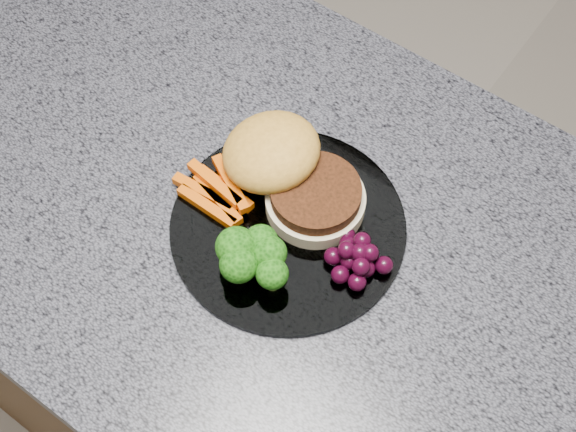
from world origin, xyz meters
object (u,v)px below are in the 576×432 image
object	(u,v)px
plate	(288,227)
grape_bunch	(356,257)
island_cabinet	(233,334)
burger	(287,171)

from	to	relation	value
plate	grape_bunch	bearing A→B (deg)	2.57
island_cabinet	plate	bearing A→B (deg)	0.21
island_cabinet	plate	distance (m)	0.49
grape_bunch	island_cabinet	bearing A→B (deg)	-178.76
plate	grape_bunch	world-z (taller)	grape_bunch
island_cabinet	plate	world-z (taller)	plate
plate	burger	distance (m)	0.06
plate	grape_bunch	distance (m)	0.09
burger	grape_bunch	distance (m)	0.13
island_cabinet	plate	xyz separation A→B (m)	(0.11, 0.00, 0.47)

